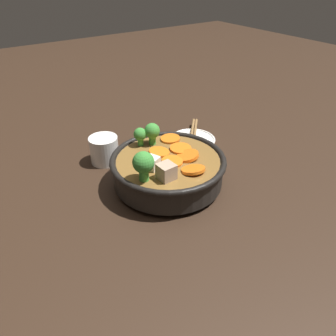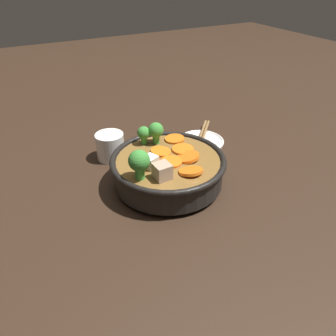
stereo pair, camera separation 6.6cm
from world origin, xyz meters
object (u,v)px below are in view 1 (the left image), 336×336
object	(u,v)px
stirfry_bowl	(167,167)
side_saucer	(193,140)
tea_cup	(104,150)
chopsticks_pair	(193,137)

from	to	relation	value
stirfry_bowl	side_saucer	world-z (taller)	stirfry_bowl
stirfry_bowl	side_saucer	bearing A→B (deg)	35.75
side_saucer	tea_cup	distance (m)	0.23
chopsticks_pair	side_saucer	bearing A→B (deg)	26.57
stirfry_bowl	side_saucer	distance (m)	0.20
chopsticks_pair	stirfry_bowl	bearing A→B (deg)	-144.25
tea_cup	chopsticks_pair	bearing A→B (deg)	-11.35
stirfry_bowl	tea_cup	world-z (taller)	stirfry_bowl
side_saucer	tea_cup	world-z (taller)	tea_cup
side_saucer	tea_cup	bearing A→B (deg)	168.65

